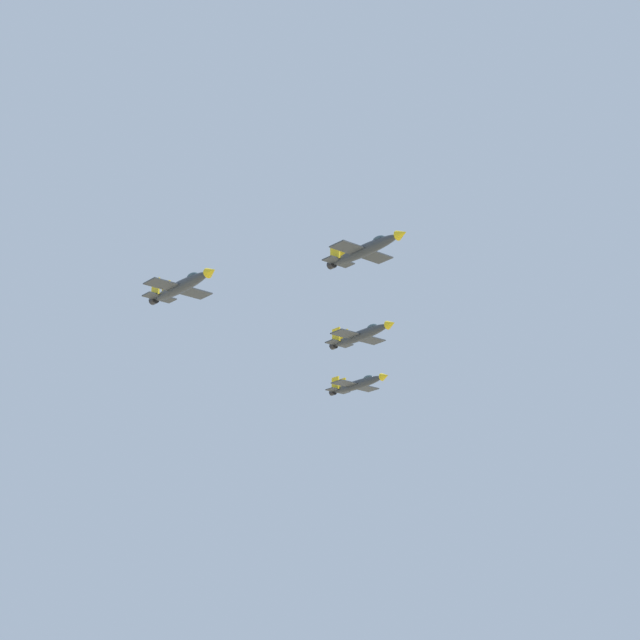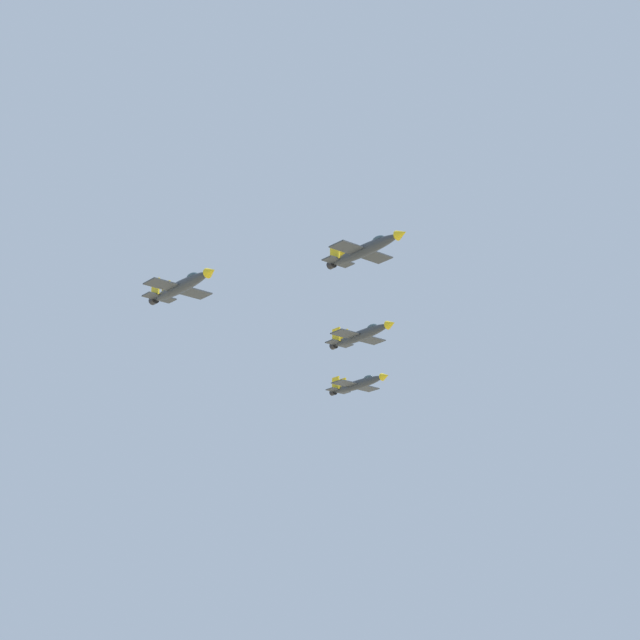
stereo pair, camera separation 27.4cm
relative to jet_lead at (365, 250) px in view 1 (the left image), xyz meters
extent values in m
ellipsoid|color=#2D3338|center=(0.02, 0.02, -0.07)|extent=(10.80, 9.64, 1.65)
cone|color=gold|center=(-5.40, -4.66, -0.07)|extent=(2.17, 2.14, 1.40)
ellipsoid|color=#334751|center=(-2.12, -1.83, 0.55)|extent=(2.48, 2.38, 0.96)
cube|color=#2D3338|center=(0.51, 0.44, -0.16)|extent=(8.22, 8.86, 0.17)
cube|color=gold|center=(3.20, -2.69, -0.11)|extent=(2.42, 2.21, 0.20)
cube|color=gold|center=(-2.19, 3.56, -0.11)|extent=(2.42, 2.21, 0.20)
cube|color=#2D3338|center=(4.10, 3.54, -0.07)|extent=(4.40, 4.65, 0.17)
cube|color=gold|center=(4.45, 2.75, 1.12)|extent=(1.53, 1.37, 2.39)
cube|color=gold|center=(3.37, 4.00, 1.12)|extent=(1.53, 1.37, 2.39)
cylinder|color=black|center=(5.16, 4.45, -0.07)|extent=(1.45, 1.47, 1.16)
ellipsoid|color=#2D3338|center=(25.67, -0.11, -3.70)|extent=(10.92, 9.27, 1.64)
cone|color=gold|center=(20.16, -4.57, -3.70)|extent=(2.15, 2.11, 1.39)
ellipsoid|color=#334751|center=(23.50, -1.87, -3.08)|extent=(2.47, 2.33, 0.95)
cube|color=#2D3338|center=(26.17, 0.29, -3.79)|extent=(7.97, 8.90, 0.16)
cube|color=gold|center=(28.74, -2.89, -3.74)|extent=(2.44, 2.14, 0.20)
cube|color=gold|center=(23.60, 3.47, -3.74)|extent=(2.44, 2.14, 0.20)
cube|color=#2D3338|center=(29.83, 3.25, -3.70)|extent=(4.30, 4.65, 0.16)
cube|color=gold|center=(30.14, 2.45, -2.52)|extent=(1.55, 1.31, 2.36)
cube|color=gold|center=(29.12, 3.72, -2.52)|extent=(1.55, 1.31, 2.36)
cylinder|color=black|center=(30.90, 4.12, -3.70)|extent=(1.43, 1.46, 1.15)
ellipsoid|color=#2D3338|center=(4.28, 25.31, -3.63)|extent=(11.20, 9.93, 1.71)
cone|color=gold|center=(-1.34, 20.51, -3.63)|extent=(2.24, 2.21, 1.45)
ellipsoid|color=#334751|center=(2.06, 23.42, -2.99)|extent=(2.56, 2.45, 1.00)
cube|color=#2D3338|center=(4.78, 25.75, -3.73)|extent=(8.47, 9.18, 0.17)
cube|color=gold|center=(7.56, 22.50, -3.68)|extent=(2.51, 2.28, 0.20)
cube|color=gold|center=(2.01, 28.99, -3.68)|extent=(2.51, 2.28, 0.20)
cube|color=#2D3338|center=(8.52, 28.94, -3.63)|extent=(4.55, 4.82, 0.17)
cube|color=gold|center=(8.87, 28.12, -2.40)|extent=(1.59, 1.41, 2.47)
cube|color=gold|center=(7.76, 29.42, -2.40)|extent=(1.59, 1.41, 2.47)
cylinder|color=black|center=(9.61, 29.88, -3.63)|extent=(1.50, 1.52, 1.20)
ellipsoid|color=#2D3338|center=(51.33, -0.24, -4.51)|extent=(10.85, 9.63, 1.65)
cone|color=gold|center=(45.88, -4.90, -4.51)|extent=(2.17, 2.14, 1.41)
ellipsoid|color=#334751|center=(49.18, -2.08, -3.88)|extent=(2.48, 2.38, 0.97)
cube|color=#2D3338|center=(51.81, 0.18, -4.60)|extent=(8.21, 8.89, 0.17)
cube|color=gold|center=(54.50, -2.96, -4.55)|extent=(2.43, 2.21, 0.20)
cube|color=gold|center=(49.12, 3.32, -4.55)|extent=(2.43, 2.21, 0.20)
cube|color=#2D3338|center=(55.43, 3.28, -4.51)|extent=(4.41, 4.67, 0.17)
cube|color=gold|center=(55.77, 2.48, -3.31)|extent=(1.54, 1.36, 2.39)
cube|color=gold|center=(54.70, 3.74, -3.31)|extent=(1.54, 1.36, 2.39)
cylinder|color=black|center=(56.49, 4.18, -4.51)|extent=(1.45, 1.48, 1.16)
camera|label=1|loc=(-131.22, 4.89, -55.77)|focal=59.17mm
camera|label=2|loc=(-131.22, 4.62, -55.77)|focal=59.17mm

